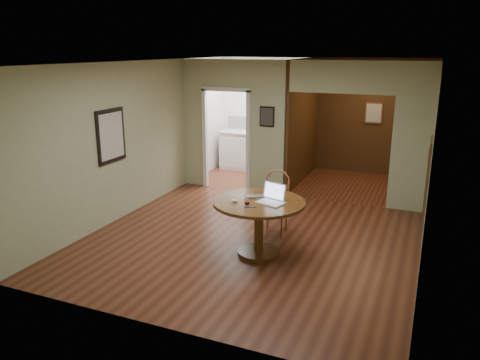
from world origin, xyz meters
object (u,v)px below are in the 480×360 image
at_px(chair, 276,199).
at_px(closed_laptop, 259,197).
at_px(dining_table, 259,215).
at_px(open_laptop, 272,197).

bearing_deg(chair, closed_laptop, -95.18).
xyz_separation_m(dining_table, closed_laptop, (-0.06, 0.12, 0.23)).
relative_size(dining_table, open_laptop, 3.10).
xyz_separation_m(chair, closed_laptop, (-0.01, -0.77, 0.26)).
bearing_deg(chair, dining_table, -91.53).
distance_m(open_laptop, closed_laptop, 0.26).
height_order(chair, open_laptop, open_laptop).
bearing_deg(open_laptop, chair, 121.74).
bearing_deg(closed_laptop, dining_table, -95.81).
distance_m(chair, open_laptop, 0.94).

